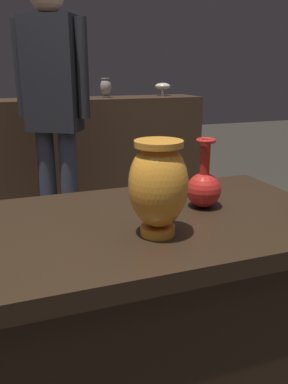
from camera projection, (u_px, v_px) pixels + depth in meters
display_plinth at (133, 337)px, 1.24m from camera, size 1.20×0.64×0.80m
back_display_shelf at (46, 162)px, 3.18m from camera, size 2.60×0.40×0.99m
vase_centerpiece at (158, 185)px, 0.99m from camera, size 0.15×0.15×0.25m
vase_left_accent at (204, 186)px, 1.21m from camera, size 0.11×0.11×0.21m
shelf_vase_far_right at (163, 86)px, 3.40m from camera, size 0.13×0.13×0.11m
shelf_vase_right at (106, 87)px, 3.19m from camera, size 0.09×0.09×0.15m
shelf_vase_center at (40, 89)px, 3.04m from camera, size 0.08×0.08×0.14m
visitor_center_back at (53, 103)px, 2.40m from camera, size 0.41×0.32×1.71m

